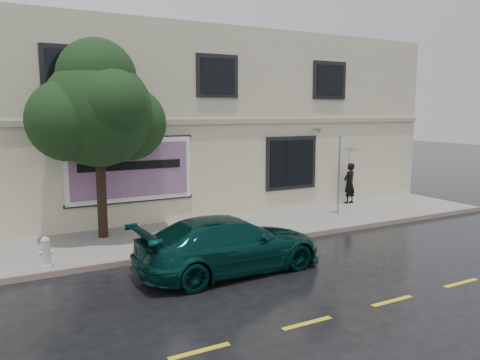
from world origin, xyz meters
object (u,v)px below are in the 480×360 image
car (230,244)px  fire_hydrant (46,252)px  pedestrian (349,183)px  street_tree (98,113)px

car → fire_hydrant: car is taller
pedestrian → street_tree: bearing=-10.5°
pedestrian → street_tree: size_ratio=0.31×
car → street_tree: (-2.20, 4.23, 3.21)m
car → street_tree: 5.75m
street_tree → car: bearing=-62.6°
fire_hydrant → car: bearing=-5.8°
car → pedestrian: (8.05, 4.80, 0.30)m
car → street_tree: size_ratio=0.89×
fire_hydrant → pedestrian: bearing=33.6°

